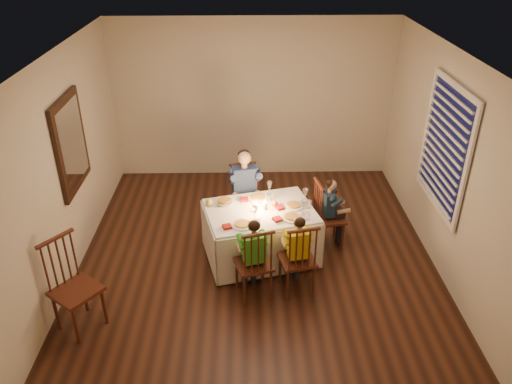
{
  "coord_description": "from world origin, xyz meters",
  "views": [
    {
      "loc": [
        -0.13,
        -5.24,
        3.85
      ],
      "look_at": [
        -0.01,
        0.15,
        0.9
      ],
      "focal_mm": 35.0,
      "sensor_mm": 36.0,
      "label": 1
    }
  ],
  "objects_px": {
    "child_green": "(254,293)",
    "child_yellow": "(296,289)",
    "chair_near_left": "(254,293)",
    "chair_near_right": "(296,289)",
    "serving_bowl": "(224,203)",
    "child_teal": "(327,244)",
    "adult": "(245,228)",
    "chair_adult": "(245,228)",
    "chair_extra": "(84,325)",
    "dining_table": "(260,224)",
    "chair_end": "(327,244)"
  },
  "relations": [
    {
      "from": "chair_end",
      "to": "serving_bowl",
      "type": "xyz_separation_m",
      "value": [
        -1.36,
        -0.1,
        0.72
      ]
    },
    {
      "from": "dining_table",
      "to": "adult",
      "type": "bearing_deg",
      "value": 91.55
    },
    {
      "from": "chair_adult",
      "to": "child_teal",
      "type": "height_order",
      "value": "child_teal"
    },
    {
      "from": "chair_near_left",
      "to": "child_green",
      "type": "xyz_separation_m",
      "value": [
        0.0,
        0.0,
        0.0
      ]
    },
    {
      "from": "child_green",
      "to": "child_yellow",
      "type": "bearing_deg",
      "value": 171.8
    },
    {
      "from": "chair_end",
      "to": "child_yellow",
      "type": "height_order",
      "value": "child_yellow"
    },
    {
      "from": "chair_end",
      "to": "chair_extra",
      "type": "relative_size",
      "value": 0.89
    },
    {
      "from": "child_green",
      "to": "child_yellow",
      "type": "distance_m",
      "value": 0.51
    },
    {
      "from": "chair_extra",
      "to": "dining_table",
      "type": "bearing_deg",
      "value": -19.86
    },
    {
      "from": "child_teal",
      "to": "dining_table",
      "type": "bearing_deg",
      "value": 95.64
    },
    {
      "from": "child_green",
      "to": "serving_bowl",
      "type": "xyz_separation_m",
      "value": [
        -0.35,
        0.89,
        0.72
      ]
    },
    {
      "from": "dining_table",
      "to": "child_teal",
      "type": "height_order",
      "value": "dining_table"
    },
    {
      "from": "chair_near_left",
      "to": "child_teal",
      "type": "distance_m",
      "value": 1.41
    },
    {
      "from": "dining_table",
      "to": "chair_near_left",
      "type": "xyz_separation_m",
      "value": [
        -0.1,
        -0.74,
        -0.5
      ]
    },
    {
      "from": "chair_near_right",
      "to": "chair_end",
      "type": "height_order",
      "value": "same"
    },
    {
      "from": "chair_adult",
      "to": "adult",
      "type": "bearing_deg",
      "value": -9.96
    },
    {
      "from": "chair_adult",
      "to": "child_teal",
      "type": "xyz_separation_m",
      "value": [
        1.1,
        -0.43,
        0.0
      ]
    },
    {
      "from": "dining_table",
      "to": "chair_end",
      "type": "relative_size",
      "value": 1.62
    },
    {
      "from": "chair_end",
      "to": "adult",
      "type": "bearing_deg",
      "value": 58.89
    },
    {
      "from": "chair_extra",
      "to": "child_teal",
      "type": "xyz_separation_m",
      "value": [
        2.86,
        1.47,
        0.0
      ]
    },
    {
      "from": "chair_adult",
      "to": "child_green",
      "type": "xyz_separation_m",
      "value": [
        0.09,
        -1.42,
        0.0
      ]
    },
    {
      "from": "chair_near_right",
      "to": "serving_bowl",
      "type": "bearing_deg",
      "value": -55.65
    },
    {
      "from": "chair_near_right",
      "to": "adult",
      "type": "height_order",
      "value": "adult"
    },
    {
      "from": "chair_near_left",
      "to": "child_teal",
      "type": "bearing_deg",
      "value": -152.16
    },
    {
      "from": "chair_adult",
      "to": "chair_near_right",
      "type": "distance_m",
      "value": 1.47
    },
    {
      "from": "chair_near_left",
      "to": "child_green",
      "type": "distance_m",
      "value": 0.0
    },
    {
      "from": "child_yellow",
      "to": "chair_adult",
      "type": "bearing_deg",
      "value": -78.09
    },
    {
      "from": "chair_near_left",
      "to": "chair_end",
      "type": "height_order",
      "value": "same"
    },
    {
      "from": "adult",
      "to": "child_teal",
      "type": "distance_m",
      "value": 1.18
    },
    {
      "from": "adult",
      "to": "chair_extra",
      "type": "bearing_deg",
      "value": -142.61
    },
    {
      "from": "chair_near_right",
      "to": "child_teal",
      "type": "xyz_separation_m",
      "value": [
        0.51,
        0.91,
        0.0
      ]
    },
    {
      "from": "dining_table",
      "to": "child_teal",
      "type": "distance_m",
      "value": 1.07
    },
    {
      "from": "child_yellow",
      "to": "child_teal",
      "type": "bearing_deg",
      "value": -130.97
    },
    {
      "from": "chair_near_left",
      "to": "chair_near_right",
      "type": "height_order",
      "value": "same"
    },
    {
      "from": "serving_bowl",
      "to": "chair_near_left",
      "type": "bearing_deg",
      "value": -68.5
    },
    {
      "from": "chair_end",
      "to": "child_green",
      "type": "bearing_deg",
      "value": 124.71
    },
    {
      "from": "chair_adult",
      "to": "adult",
      "type": "xyz_separation_m",
      "value": [
        0.0,
        0.0,
        0.0
      ]
    },
    {
      "from": "chair_adult",
      "to": "chair_end",
      "type": "height_order",
      "value": "same"
    },
    {
      "from": "chair_near_right",
      "to": "adult",
      "type": "distance_m",
      "value": 1.47
    },
    {
      "from": "child_yellow",
      "to": "child_teal",
      "type": "xyz_separation_m",
      "value": [
        0.51,
        0.91,
        0.0
      ]
    },
    {
      "from": "dining_table",
      "to": "child_teal",
      "type": "relative_size",
      "value": 1.58
    },
    {
      "from": "chair_adult",
      "to": "adult",
      "type": "height_order",
      "value": "adult"
    },
    {
      "from": "dining_table",
      "to": "adult",
      "type": "relative_size",
      "value": 1.29
    },
    {
      "from": "child_teal",
      "to": "child_green",
      "type": "bearing_deg",
      "value": 124.71
    },
    {
      "from": "dining_table",
      "to": "serving_bowl",
      "type": "distance_m",
      "value": 0.52
    },
    {
      "from": "child_green",
      "to": "chair_adult",
      "type": "bearing_deg",
      "value": -102.76
    },
    {
      "from": "chair_extra",
      "to": "chair_end",
      "type": "bearing_deg",
      "value": -24.76
    },
    {
      "from": "child_green",
      "to": "child_yellow",
      "type": "height_order",
      "value": "child_green"
    },
    {
      "from": "chair_near_right",
      "to": "chair_extra",
      "type": "bearing_deg",
      "value": 1.38
    },
    {
      "from": "child_teal",
      "to": "adult",
      "type": "bearing_deg",
      "value": 58.89
    }
  ]
}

